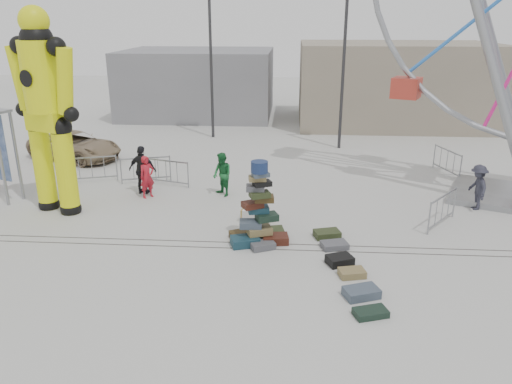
# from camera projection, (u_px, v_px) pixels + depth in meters

# --- Properties ---
(ground) EXTENTS (90.00, 90.00, 0.00)m
(ground) POSITION_uv_depth(u_px,v_px,m) (272.00, 259.00, 14.29)
(ground) COLOR #9E9E99
(ground) RESTS_ON ground
(track_line_near) EXTENTS (40.00, 0.04, 0.01)m
(track_line_near) POSITION_uv_depth(u_px,v_px,m) (273.00, 249.00, 14.86)
(track_line_near) COLOR #47443F
(track_line_near) RESTS_ON ground
(track_line_far) EXTENTS (40.00, 0.04, 0.01)m
(track_line_far) POSITION_uv_depth(u_px,v_px,m) (274.00, 244.00, 15.23)
(track_line_far) COLOR #47443F
(track_line_far) RESTS_ON ground
(building_right) EXTENTS (12.00, 8.00, 5.00)m
(building_right) POSITION_uv_depth(u_px,v_px,m) (395.00, 84.00, 31.80)
(building_right) COLOR gray
(building_right) RESTS_ON ground
(building_left) EXTENTS (10.00, 8.00, 4.40)m
(building_left) POSITION_uv_depth(u_px,v_px,m) (199.00, 83.00, 34.65)
(building_left) COLOR gray
(building_left) RESTS_ON ground
(lamp_post_right) EXTENTS (1.41, 0.25, 8.00)m
(lamp_post_right) POSITION_uv_depth(u_px,v_px,m) (346.00, 60.00, 24.82)
(lamp_post_right) COLOR #2D2D30
(lamp_post_right) RESTS_ON ground
(lamp_post_left) EXTENTS (1.41, 0.25, 8.00)m
(lamp_post_left) POSITION_uv_depth(u_px,v_px,m) (213.00, 57.00, 27.17)
(lamp_post_left) COLOR #2D2D30
(lamp_post_left) RESTS_ON ground
(suitcase_tower) EXTENTS (1.91, 1.66, 2.58)m
(suitcase_tower) POSITION_uv_depth(u_px,v_px,m) (259.00, 220.00, 15.17)
(suitcase_tower) COLOR #173947
(suitcase_tower) RESTS_ON ground
(crash_test_dummy) EXTENTS (2.79, 1.50, 7.13)m
(crash_test_dummy) POSITION_uv_depth(u_px,v_px,m) (46.00, 105.00, 16.62)
(crash_test_dummy) COLOR black
(crash_test_dummy) RESTS_ON ground
(steamer_trunk) EXTENTS (0.96, 0.67, 0.41)m
(steamer_trunk) POSITION_uv_depth(u_px,v_px,m) (255.00, 215.00, 16.89)
(steamer_trunk) COLOR silver
(steamer_trunk) RESTS_ON ground
(row_case_0) EXTENTS (0.90, 0.71, 0.22)m
(row_case_0) POSITION_uv_depth(u_px,v_px,m) (327.00, 234.00, 15.66)
(row_case_0) COLOR #2E391C
(row_case_0) RESTS_ON ground
(row_case_1) EXTENTS (0.89, 0.71, 0.18)m
(row_case_1) POSITION_uv_depth(u_px,v_px,m) (334.00, 245.00, 14.94)
(row_case_1) COLOR #53545A
(row_case_1) RESTS_ON ground
(row_case_2) EXTENTS (0.85, 0.76, 0.25)m
(row_case_2) POSITION_uv_depth(u_px,v_px,m) (340.00, 260.00, 13.95)
(row_case_2) COLOR black
(row_case_2) RESTS_ON ground
(row_case_3) EXTENTS (0.77, 0.61, 0.19)m
(row_case_3) POSITION_uv_depth(u_px,v_px,m) (352.00, 273.00, 13.30)
(row_case_3) COLOR olive
(row_case_3) RESTS_ON ground
(row_case_4) EXTENTS (0.99, 0.80, 0.24)m
(row_case_4) POSITION_uv_depth(u_px,v_px,m) (361.00, 292.00, 12.32)
(row_case_4) COLOR #424F5F
(row_case_4) RESTS_ON ground
(row_case_5) EXTENTS (0.87, 0.66, 0.17)m
(row_case_5) POSITION_uv_depth(u_px,v_px,m) (371.00, 313.00, 11.55)
(row_case_5) COLOR black
(row_case_5) RESTS_ON ground
(barricade_dummy_a) EXTENTS (1.93, 0.71, 1.10)m
(barricade_dummy_a) POSITION_uv_depth(u_px,v_px,m) (92.00, 169.00, 20.76)
(barricade_dummy_a) COLOR gray
(barricade_dummy_a) RESTS_ON ground
(barricade_dummy_b) EXTENTS (1.94, 0.68, 1.10)m
(barricade_dummy_b) POSITION_uv_depth(u_px,v_px,m) (146.00, 170.00, 20.69)
(barricade_dummy_b) COLOR gray
(barricade_dummy_b) RESTS_ON ground
(barricade_dummy_c) EXTENTS (1.95, 0.67, 1.10)m
(barricade_dummy_c) POSITION_uv_depth(u_px,v_px,m) (166.00, 172.00, 20.32)
(barricade_dummy_c) COLOR gray
(barricade_dummy_c) RESTS_ON ground
(barricade_wheel_front) EXTENTS (1.32, 1.63, 1.10)m
(barricade_wheel_front) POSITION_uv_depth(u_px,v_px,m) (442.00, 210.00, 16.39)
(barricade_wheel_front) COLOR gray
(barricade_wheel_front) RESTS_ON ground
(barricade_wheel_back) EXTENTS (0.68, 1.94, 1.10)m
(barricade_wheel_back) POSITION_uv_depth(u_px,v_px,m) (447.00, 162.00, 21.83)
(barricade_wheel_back) COLOR gray
(barricade_wheel_back) RESTS_ON ground
(pedestrian_red) EXTENTS (0.70, 0.69, 1.63)m
(pedestrian_red) POSITION_uv_depth(u_px,v_px,m) (147.00, 177.00, 18.89)
(pedestrian_red) COLOR #AB1825
(pedestrian_red) RESTS_ON ground
(pedestrian_green) EXTENTS (1.02, 1.04, 1.69)m
(pedestrian_green) POSITION_uv_depth(u_px,v_px,m) (222.00, 175.00, 19.08)
(pedestrian_green) COLOR #175F2C
(pedestrian_green) RESTS_ON ground
(pedestrian_black) EXTENTS (1.17, 0.62, 1.90)m
(pedestrian_black) POSITION_uv_depth(u_px,v_px,m) (143.00, 170.00, 19.27)
(pedestrian_black) COLOR black
(pedestrian_black) RESTS_ON ground
(pedestrian_grey) EXTENTS (0.72, 1.12, 1.64)m
(pedestrian_grey) POSITION_uv_depth(u_px,v_px,m) (478.00, 187.00, 17.73)
(pedestrian_grey) COLOR #262733
(pedestrian_grey) RESTS_ON ground
(parked_suv) EXTENTS (5.19, 3.84, 1.31)m
(parked_suv) POSITION_uv_depth(u_px,v_px,m) (75.00, 146.00, 24.09)
(parked_suv) COLOR #8B7659
(parked_suv) RESTS_ON ground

